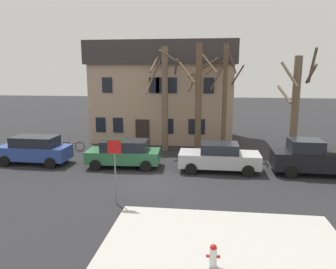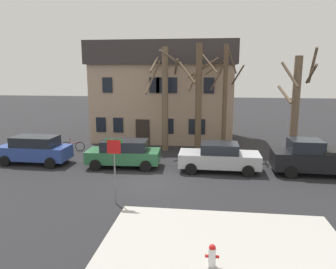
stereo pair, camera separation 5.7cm
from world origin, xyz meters
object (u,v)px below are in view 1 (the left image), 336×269
Objects in this scene: tree_bare_far at (224,94)px; fire_hydrant at (213,255)px; car_blue_wagon at (35,149)px; street_sign_pole at (115,159)px; building_main at (164,91)px; pickup_truck_black at (322,158)px; car_green_wagon at (124,153)px; bicycle_leaning at (73,146)px; tree_bare_mid at (198,97)px; car_silver_sedan at (219,157)px; tree_bare_near at (165,96)px; tree_bare_end at (296,104)px.

fire_hydrant is (-0.90, -14.74, -3.76)m from tree_bare_far.
car_blue_wagon is 9.02m from street_sign_pole.
pickup_truck_black is at bearing -41.77° from building_main.
tree_bare_far is at bearing 86.49° from fire_hydrant.
car_green_wagon is at bearing 179.48° from pickup_truck_black.
pickup_truck_black is 3.23× the size of bicycle_leaning.
tree_bare_mid is 1.38× the size of pickup_truck_black.
street_sign_pole is at bearing -152.39° from pickup_truck_black.
street_sign_pole is (-4.73, -5.48, 1.21)m from car_silver_sedan.
tree_bare_mid is at bearing -12.24° from tree_bare_near.
fire_hydrant is (-5.58, -13.52, -3.23)m from tree_bare_end.
tree_bare_far is 1.64× the size of car_silver_sedan.
car_blue_wagon is 0.95× the size of car_silver_sedan.
street_sign_pole is (-0.83, -10.24, -2.02)m from tree_bare_near.
tree_bare_end reaches higher than bicycle_leaning.
tree_bare_far is 15.24m from fire_hydrant.
tree_bare_far is 5.93m from car_silver_sedan.
tree_bare_near is at bearing 167.76° from tree_bare_mid.
pickup_truck_black is 1.90× the size of street_sign_pole.
street_sign_pole is at bearing -116.48° from tree_bare_far.
tree_bare_near is 9.07m from tree_bare_end.
building_main is 14.92m from street_sign_pole.
car_green_wagon is (-10.92, -3.49, -2.83)m from tree_bare_end.
street_sign_pole is (-9.82, -9.10, -1.65)m from tree_bare_end.
fire_hydrant is 16.89m from bicycle_leaning.
bicycle_leaning is (-5.92, 9.07, -1.69)m from street_sign_pole.
building_main is 4.07× the size of street_sign_pole.
tree_bare_near reaches higher than fire_hydrant.
tree_bare_mid is at bearing 174.75° from tree_bare_end.
tree_bare_end is (4.67, -1.22, -0.53)m from tree_bare_far.
car_green_wagon is 0.81× the size of pickup_truck_black.
tree_bare_mid is 1.73× the size of car_blue_wagon.
pickup_truck_black is 8.01× the size of fire_hydrant.
tree_bare_end reaches higher than street_sign_pole.
bicycle_leaning is (-11.07, -1.25, -3.88)m from tree_bare_far.
building_main reaches higher than tree_bare_near.
tree_bare_end is 16.09m from bicycle_leaning.
pickup_truck_black is (5.39, -4.82, -3.26)m from tree_bare_far.
pickup_truck_black reaches higher than fire_hydrant.
street_sign_pole is (1.10, -5.61, 1.18)m from car_green_wagon.
tree_bare_mid is 1.00× the size of tree_bare_far.
car_green_wagon is 11.63m from pickup_truck_black.
building_main is 1.59× the size of tree_bare_near.
tree_bare_far is 11.02× the size of fire_hydrant.
car_silver_sedan is (-0.41, -4.84, -3.39)m from tree_bare_far.
car_silver_sedan is 5.80m from pickup_truck_black.
tree_bare_near is at bearing 67.40° from car_green_wagon.
tree_bare_end is at bearing -5.25° from tree_bare_mid.
tree_bare_mid reaches higher than car_green_wagon.
car_green_wagon is at bearing -97.91° from building_main.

